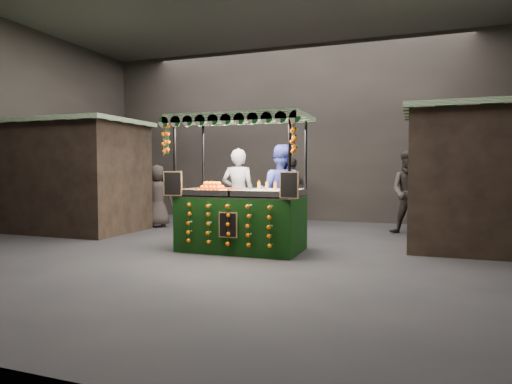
% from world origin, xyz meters
% --- Properties ---
extents(ground, '(12.00, 12.00, 0.00)m').
position_xyz_m(ground, '(0.00, 0.00, 0.00)').
color(ground, black).
rests_on(ground, ground).
extents(market_hall, '(12.10, 10.10, 5.05)m').
position_xyz_m(market_hall, '(0.00, 0.00, 3.38)').
color(market_hall, black).
rests_on(market_hall, ground).
extents(neighbour_stall_left, '(3.00, 2.20, 2.60)m').
position_xyz_m(neighbour_stall_left, '(-4.40, 1.00, 1.31)').
color(neighbour_stall_left, black).
rests_on(neighbour_stall_left, ground).
extents(neighbour_stall_right, '(3.00, 2.20, 2.60)m').
position_xyz_m(neighbour_stall_right, '(4.40, 1.50, 1.31)').
color(neighbour_stall_right, black).
rests_on(neighbour_stall_right, ground).
extents(juice_stall, '(2.50, 1.47, 2.42)m').
position_xyz_m(juice_stall, '(0.19, -0.05, 0.75)').
color(juice_stall, black).
rests_on(juice_stall, ground).
extents(vendor_grey, '(0.75, 0.56, 1.89)m').
position_xyz_m(vendor_grey, '(-0.34, 1.10, 0.95)').
color(vendor_grey, slate).
rests_on(vendor_grey, ground).
extents(vendor_blue, '(0.99, 0.79, 1.96)m').
position_xyz_m(vendor_blue, '(0.59, 1.07, 0.98)').
color(vendor_blue, navy).
rests_on(vendor_blue, ground).
extents(shopper_0, '(0.59, 0.39, 1.58)m').
position_xyz_m(shopper_0, '(-3.89, 2.53, 0.79)').
color(shopper_0, '#282321').
rests_on(shopper_0, ground).
extents(shopper_1, '(1.04, 0.88, 1.89)m').
position_xyz_m(shopper_1, '(3.04, 3.02, 0.94)').
color(shopper_1, '#282321').
rests_on(shopper_1, ground).
extents(shopper_2, '(1.12, 0.89, 1.78)m').
position_xyz_m(shopper_2, '(0.07, 3.84, 0.89)').
color(shopper_2, black).
rests_on(shopper_2, ground).
extents(shopper_3, '(1.14, 1.17, 1.60)m').
position_xyz_m(shopper_3, '(3.35, 3.53, 0.80)').
color(shopper_3, black).
rests_on(shopper_3, ground).
extents(shopper_4, '(0.92, 0.83, 1.58)m').
position_xyz_m(shopper_4, '(-3.02, 2.25, 0.79)').
color(shopper_4, '#282221').
rests_on(shopper_4, ground).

